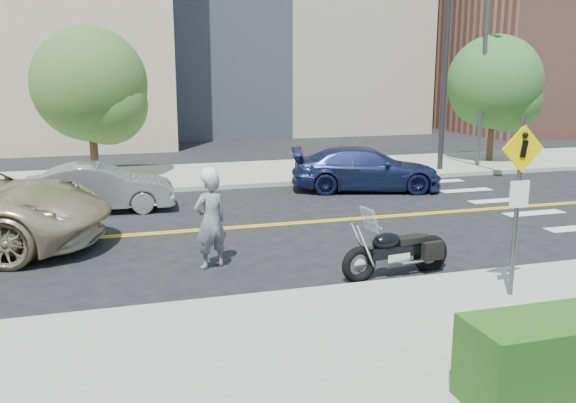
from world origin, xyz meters
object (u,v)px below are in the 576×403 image
(pedestrian_sign, at_px, (519,190))
(parked_car_blue, at_px, (366,169))
(motorcycle, at_px, (397,240))
(parked_car_silver, at_px, (99,188))
(motorcyclist, at_px, (210,218))

(pedestrian_sign, bearing_deg, parked_car_blue, 80.59)
(motorcycle, relative_size, parked_car_silver, 0.56)
(pedestrian_sign, xyz_separation_m, parked_car_blue, (1.64, 9.91, -1.25))
(motorcycle, xyz_separation_m, parked_car_silver, (-5.53, 7.29, -0.02))
(parked_car_silver, distance_m, parked_car_blue, 8.41)
(pedestrian_sign, bearing_deg, motorcyclist, 143.85)
(pedestrian_sign, distance_m, motorcycle, 2.56)
(motorcyclist, xyz_separation_m, parked_car_silver, (-2.17, 5.83, -0.35))
(pedestrian_sign, xyz_separation_m, parked_car_silver, (-6.74, 9.17, -1.29))
(pedestrian_sign, relative_size, motorcycle, 1.31)
(motorcycle, relative_size, parked_car_blue, 0.47)
(parked_car_blue, bearing_deg, motorcycle, 175.82)
(pedestrian_sign, relative_size, parked_car_silver, 0.73)
(pedestrian_sign, distance_m, motorcyclist, 5.73)
(pedestrian_sign, distance_m, parked_car_blue, 10.12)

